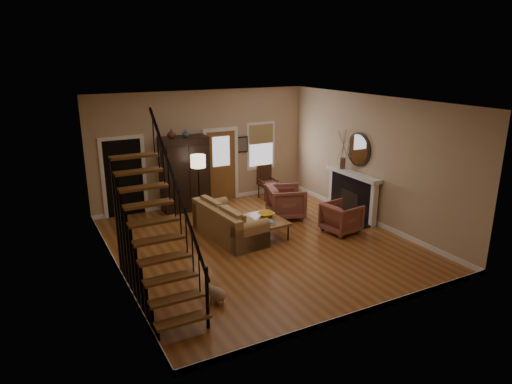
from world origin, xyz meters
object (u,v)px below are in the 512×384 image
sofa (229,222)px  armchair_right (286,202)px  armoire (185,174)px  floor_lamp (199,187)px  coffee_table (267,227)px  armchair_left (341,218)px  side_chair (268,183)px

sofa → armchair_right: bearing=10.6°
armoire → floor_lamp: size_ratio=1.22×
armchair_right → coffee_table: bearing=147.2°
coffee_table → armchair_left: size_ratio=1.42×
armchair_right → armoire: bearing=66.8°
armoire → side_chair: (2.55, -0.20, -0.54)m
coffee_table → armchair_right: 1.43m
armoire → floor_lamp: (0.12, -0.77, -0.19)m
floor_lamp → coffee_table: bearing=-64.4°
armoire → armchair_right: (2.18, -1.88, -0.62)m
side_chair → armchair_right: bearing=-102.4°
armoire → floor_lamp: bearing=-80.9°
armchair_right → floor_lamp: bearing=79.2°
armoire → sofa: size_ratio=0.98×
sofa → armchair_left: sofa is taller
armchair_right → floor_lamp: size_ratio=0.55×
floor_lamp → side_chair: bearing=13.2°
coffee_table → armchair_right: (1.09, 0.91, 0.21)m
sofa → armchair_left: bearing=-26.3°
side_chair → floor_lamp: bearing=-166.8°
armchair_right → side_chair: bearing=5.1°
armoire → floor_lamp: 0.80m
sofa → side_chair: (2.32, 2.25, 0.11)m
floor_lamp → side_chair: 2.52m
armoire → armchair_right: size_ratio=2.22×
armchair_left → side_chair: side_chair is taller
sofa → armchair_left: (2.61, -0.99, -0.02)m
armchair_right → side_chair: (0.37, 1.68, 0.08)m
armoire → sofa: armoire is taller
armchair_right → side_chair: side_chair is taller
sofa → armchair_right: armchair_right is taller
armoire → sofa: bearing=-84.6°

